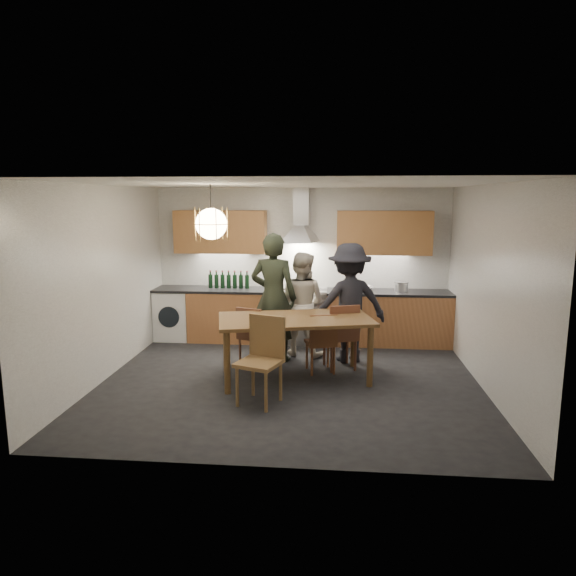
# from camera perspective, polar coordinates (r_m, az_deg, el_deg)

# --- Properties ---
(ground) EXTENTS (5.00, 5.00, 0.00)m
(ground) POSITION_cam_1_polar(r_m,az_deg,el_deg) (7.00, 0.23, -10.30)
(ground) COLOR black
(ground) RESTS_ON ground
(room_shell) EXTENTS (5.02, 4.52, 2.61)m
(room_shell) POSITION_cam_1_polar(r_m,az_deg,el_deg) (6.61, 0.24, 3.73)
(room_shell) COLOR white
(room_shell) RESTS_ON ground
(counter_run) EXTENTS (5.00, 0.62, 0.90)m
(counter_run) POSITION_cam_1_polar(r_m,az_deg,el_deg) (8.74, 1.52, -3.11)
(counter_run) COLOR #C17D4A
(counter_run) RESTS_ON ground
(range_stove) EXTENTS (0.90, 0.60, 0.92)m
(range_stove) POSITION_cam_1_polar(r_m,az_deg,el_deg) (8.74, 1.36, -3.17)
(range_stove) COLOR silver
(range_stove) RESTS_ON ground
(wall_fixtures) EXTENTS (4.30, 0.54, 1.10)m
(wall_fixtures) POSITION_cam_1_polar(r_m,az_deg,el_deg) (8.65, 1.45, 6.29)
(wall_fixtures) COLOR #C6864C
(wall_fixtures) RESTS_ON ground
(pendant_lamp) EXTENTS (0.43, 0.43, 0.70)m
(pendant_lamp) POSITION_cam_1_polar(r_m,az_deg,el_deg) (6.64, -8.53, 7.06)
(pendant_lamp) COLOR black
(pendant_lamp) RESTS_ON ground
(dining_table) EXTENTS (2.19, 1.44, 0.85)m
(dining_table) POSITION_cam_1_polar(r_m,az_deg,el_deg) (6.87, 0.81, -4.13)
(dining_table) COLOR brown
(dining_table) RESTS_ON ground
(chair_back_left) EXTENTS (0.50, 0.50, 0.88)m
(chair_back_left) POSITION_cam_1_polar(r_m,az_deg,el_deg) (7.50, -4.02, -4.92)
(chair_back_left) COLOR brown
(chair_back_left) RESTS_ON ground
(chair_back_mid) EXTENTS (0.48, 0.48, 0.86)m
(chair_back_mid) POSITION_cam_1_polar(r_m,az_deg,el_deg) (7.16, 3.78, -5.69)
(chair_back_mid) COLOR brown
(chair_back_mid) RESTS_ON ground
(chair_back_right) EXTENTS (0.55, 0.55, 0.96)m
(chair_back_right) POSITION_cam_1_polar(r_m,az_deg,el_deg) (7.32, 6.01, -4.94)
(chair_back_right) COLOR brown
(chair_back_right) RESTS_ON ground
(chair_front) EXTENTS (0.60, 0.60, 1.04)m
(chair_front) POSITION_cam_1_polar(r_m,az_deg,el_deg) (6.18, -2.82, -7.26)
(chair_front) COLOR brown
(chair_front) RESTS_ON ground
(person_left) EXTENTS (0.77, 0.57, 1.93)m
(person_left) POSITION_cam_1_polar(r_m,az_deg,el_deg) (7.65, -1.62, -1.05)
(person_left) COLOR black
(person_left) RESTS_ON ground
(person_mid) EXTENTS (0.93, 0.82, 1.62)m
(person_mid) POSITION_cam_1_polar(r_m,az_deg,el_deg) (7.96, 1.46, -1.77)
(person_mid) COLOR beige
(person_mid) RESTS_ON ground
(person_right) EXTENTS (1.29, 0.95, 1.78)m
(person_right) POSITION_cam_1_polar(r_m,az_deg,el_deg) (7.68, 6.80, -1.66)
(person_right) COLOR black
(person_right) RESTS_ON ground
(mixing_bowl) EXTENTS (0.36, 0.36, 0.08)m
(mixing_bowl) POSITION_cam_1_polar(r_m,az_deg,el_deg) (8.62, 8.37, -0.06)
(mixing_bowl) COLOR #BABABE
(mixing_bowl) RESTS_ON counter_run
(stock_pot) EXTENTS (0.29, 0.29, 0.15)m
(stock_pot) POSITION_cam_1_polar(r_m,az_deg,el_deg) (8.67, 12.49, 0.11)
(stock_pot) COLOR silver
(stock_pot) RESTS_ON counter_run
(wine_bottles) EXTENTS (0.71, 0.07, 0.30)m
(wine_bottles) POSITION_cam_1_polar(r_m,az_deg,el_deg) (8.85, -6.61, 0.94)
(wine_bottles) COLOR black
(wine_bottles) RESTS_ON counter_run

